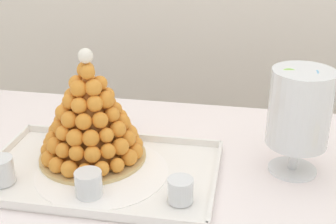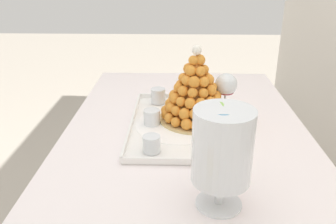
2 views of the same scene
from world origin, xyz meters
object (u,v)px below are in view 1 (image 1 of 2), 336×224
croquembouche (90,118)px  dessert_cup_centre (180,191)px  macaron_goblet (300,109)px  dessert_cup_mid_left (89,184)px  wine_glass (92,94)px  serving_tray (102,172)px  dessert_cup_left (1,171)px

croquembouche → dessert_cup_centre: (0.24, -0.14, -0.08)m
croquembouche → macaron_goblet: 0.48m
dessert_cup_mid_left → wine_glass: size_ratio=0.34×
serving_tray → wine_glass: 0.22m
croquembouche → macaron_goblet: bearing=4.7°
dessert_cup_mid_left → serving_tray: bearing=91.4°
croquembouche → dessert_cup_centre: croquembouche is taller
wine_glass → dessert_cup_centre: bearing=-43.1°
macaron_goblet → wine_glass: bearing=171.9°
dessert_cup_mid_left → macaron_goblet: macaron_goblet is taller
dessert_cup_left → macaron_goblet: bearing=15.8°
dessert_cup_centre → macaron_goblet: 0.32m
serving_tray → croquembouche: 0.13m
croquembouche → dessert_cup_centre: bearing=-30.6°
dessert_cup_centre → macaron_goblet: size_ratio=0.21×
serving_tray → croquembouche: croquembouche is taller
macaron_goblet → wine_glass: size_ratio=1.46×
dessert_cup_left → macaron_goblet: 0.67m
dessert_cup_left → dessert_cup_centre: bearing=0.2°
serving_tray → dessert_cup_left: bearing=-157.4°
dessert_cup_mid_left → croquembouche: bearing=105.8°
serving_tray → wine_glass: bearing=113.5°
dessert_cup_left → wine_glass: (0.13, 0.25, 0.09)m
croquembouche → wine_glass: size_ratio=1.58×
dessert_cup_centre → wine_glass: (-0.27, 0.25, 0.09)m
croquembouche → dessert_cup_centre: size_ratio=5.06×
serving_tray → macaron_goblet: bearing=12.4°
dessert_cup_mid_left → wine_glass: (-0.07, 0.26, 0.09)m
croquembouche → dessert_cup_mid_left: 0.18m
dessert_cup_mid_left → macaron_goblet: 0.49m
dessert_cup_mid_left → wine_glass: 0.29m
dessert_cup_left → dessert_cup_centre: (0.40, 0.00, -0.00)m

